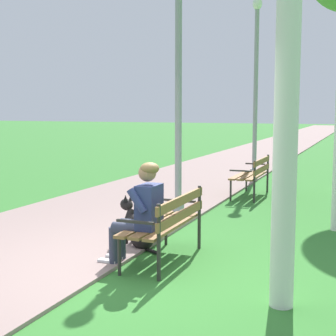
% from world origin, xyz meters
% --- Properties ---
extents(ground_plane, '(120.00, 120.00, 0.00)m').
position_xyz_m(ground_plane, '(0.00, 0.00, 0.00)').
color(ground_plane, '#33752D').
extents(paved_path, '(3.32, 60.00, 0.04)m').
position_xyz_m(paved_path, '(-1.76, 24.00, 0.02)').
color(paved_path, gray).
rests_on(paved_path, ground).
extents(park_bench_near, '(0.55, 1.50, 0.85)m').
position_xyz_m(park_bench_near, '(0.33, 0.55, 0.51)').
color(park_bench_near, olive).
rests_on(park_bench_near, ground).
extents(park_bench_mid, '(0.55, 1.50, 0.85)m').
position_xyz_m(park_bench_mid, '(0.30, 5.46, 0.51)').
color(park_bench_mid, olive).
rests_on(park_bench_mid, ground).
extents(person_seated_on_near_bench, '(0.74, 0.49, 1.25)m').
position_xyz_m(person_seated_on_near_bench, '(0.12, 0.23, 0.68)').
color(person_seated_on_near_bench, '#33384C').
rests_on(person_seated_on_near_bench, ground).
extents(dog_black, '(0.77, 0.48, 0.71)m').
position_xyz_m(dog_black, '(-0.27, 0.94, 0.26)').
color(dog_black, black).
rests_on(dog_black, ground).
extents(lamp_post_near, '(0.24, 0.24, 4.13)m').
position_xyz_m(lamp_post_near, '(-0.32, 2.63, 2.14)').
color(lamp_post_near, gray).
rests_on(lamp_post_near, ground).
extents(lamp_post_mid, '(0.24, 0.24, 4.66)m').
position_xyz_m(lamp_post_mid, '(-0.21, 7.93, 2.41)').
color(lamp_post_mid, gray).
rests_on(lamp_post_mid, ground).
extents(lamp_post_far, '(0.24, 0.24, 4.17)m').
position_xyz_m(lamp_post_far, '(-0.21, 12.10, 2.16)').
color(lamp_post_far, gray).
rests_on(lamp_post_far, ground).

